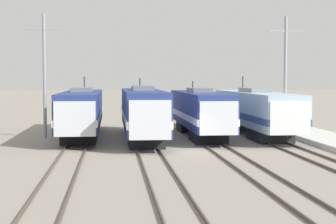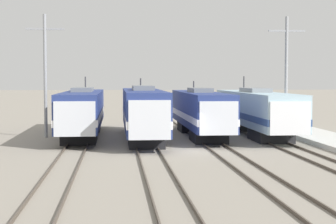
{
  "view_description": "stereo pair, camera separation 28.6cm",
  "coord_description": "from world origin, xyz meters",
  "px_view_note": "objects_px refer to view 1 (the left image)",
  "views": [
    {
      "loc": [
        -4.84,
        -36.65,
        4.84
      ],
      "look_at": [
        -0.91,
        2.45,
        2.48
      ],
      "focal_mm": 60.0,
      "sensor_mm": 36.0,
      "label": 1
    },
    {
      "loc": [
        -4.55,
        -36.68,
        4.84
      ],
      "look_at": [
        -0.91,
        2.45,
        2.48
      ],
      "focal_mm": 60.0,
      "sensor_mm": 36.0,
      "label": 2
    }
  ],
  "objects_px": {
    "locomotive_far_right": "(256,111)",
    "catenary_tower_right": "(285,72)",
    "catenary_tower_left": "(44,71)",
    "locomotive_far_left": "(82,111)",
    "locomotive_center_left": "(143,112)",
    "locomotive_center_right": "(200,112)"
  },
  "relations": [
    {
      "from": "locomotive_far_left",
      "to": "locomotive_center_right",
      "type": "relative_size",
      "value": 1.1
    },
    {
      "from": "locomotive_center_right",
      "to": "catenary_tower_right",
      "type": "distance_m",
      "value": 8.18
    },
    {
      "from": "locomotive_center_left",
      "to": "locomotive_center_right",
      "type": "bearing_deg",
      "value": 24.83
    },
    {
      "from": "locomotive_center_left",
      "to": "catenary_tower_right",
      "type": "bearing_deg",
      "value": 13.54
    },
    {
      "from": "locomotive_far_right",
      "to": "catenary_tower_right",
      "type": "distance_m",
      "value": 4.2
    },
    {
      "from": "locomotive_far_left",
      "to": "catenary_tower_left",
      "type": "xyz_separation_m",
      "value": [
        -2.98,
        -0.12,
        3.3
      ]
    },
    {
      "from": "locomotive_far_right",
      "to": "catenary_tower_right",
      "type": "height_order",
      "value": "catenary_tower_right"
    },
    {
      "from": "catenary_tower_right",
      "to": "locomotive_center_right",
      "type": "bearing_deg",
      "value": -174.56
    },
    {
      "from": "locomotive_center_right",
      "to": "catenary_tower_left",
      "type": "xyz_separation_m",
      "value": [
        -12.73,
        0.71,
        3.32
      ]
    },
    {
      "from": "locomotive_center_right",
      "to": "locomotive_far_right",
      "type": "xyz_separation_m",
      "value": [
        4.88,
        0.61,
        -0.01
      ]
    },
    {
      "from": "locomotive_far_right",
      "to": "catenary_tower_right",
      "type": "bearing_deg",
      "value": 2.3
    },
    {
      "from": "locomotive_far_left",
      "to": "locomotive_center_left",
      "type": "height_order",
      "value": "locomotive_far_left"
    },
    {
      "from": "locomotive_far_left",
      "to": "locomotive_far_right",
      "type": "bearing_deg",
      "value": -0.86
    },
    {
      "from": "locomotive_center_left",
      "to": "catenary_tower_right",
      "type": "distance_m",
      "value": 13.07
    },
    {
      "from": "locomotive_far_left",
      "to": "catenary_tower_right",
      "type": "distance_m",
      "value": 17.5
    },
    {
      "from": "locomotive_far_right",
      "to": "catenary_tower_left",
      "type": "xyz_separation_m",
      "value": [
        -17.61,
        0.1,
        3.33
      ]
    },
    {
      "from": "locomotive_center_left",
      "to": "locomotive_far_right",
      "type": "distance_m",
      "value": 10.16
    },
    {
      "from": "locomotive_far_left",
      "to": "catenary_tower_left",
      "type": "height_order",
      "value": "catenary_tower_left"
    },
    {
      "from": "locomotive_far_left",
      "to": "catenary_tower_left",
      "type": "distance_m",
      "value": 4.45
    },
    {
      "from": "locomotive_far_left",
      "to": "locomotive_far_right",
      "type": "xyz_separation_m",
      "value": [
        14.63,
        -0.22,
        -0.03
      ]
    },
    {
      "from": "locomotive_far_right",
      "to": "catenary_tower_left",
      "type": "bearing_deg",
      "value": 179.67
    },
    {
      "from": "locomotive_far_right",
      "to": "locomotive_far_left",
      "type": "bearing_deg",
      "value": 179.14
    }
  ]
}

